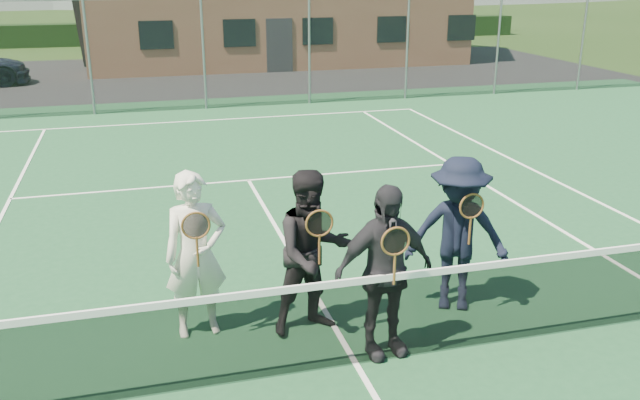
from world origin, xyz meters
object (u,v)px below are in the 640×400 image
Objects in this scene: tennis_net at (357,318)px; player_a at (196,255)px; player_b at (313,253)px; player_d at (458,234)px; player_c at (384,272)px.

tennis_net is 6.49× the size of player_a.
player_b is at bearing -12.33° from player_a.
player_a is (-1.43, 1.06, 0.38)m from tennis_net.
player_a and player_b have the same top height.
player_d is at bearing 2.35° from player_b.
player_c is 1.35m from player_d.
tennis_net is at bearing -154.24° from player_c.
player_c and player_d have the same top height.
player_d is at bearing -3.77° from player_a.
player_c is at bearing -48.77° from player_b.
player_a is 1.00× the size of player_b.
player_d is (2.90, -0.19, -0.00)m from player_a.
player_a and player_c have the same top height.
player_a is at bearing 167.67° from player_b.
player_b and player_c have the same top height.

